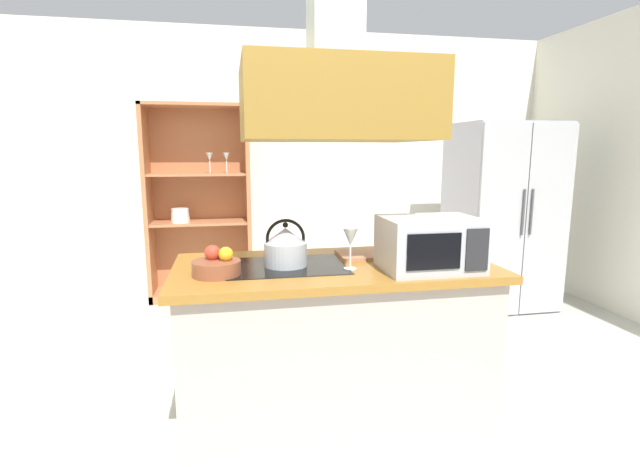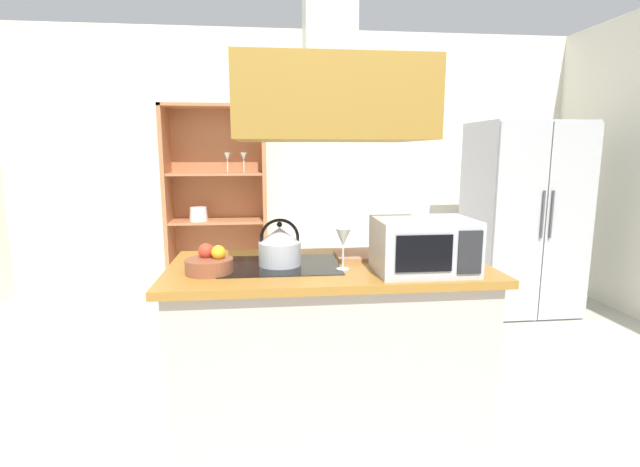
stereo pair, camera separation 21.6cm
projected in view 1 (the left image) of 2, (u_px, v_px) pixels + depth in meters
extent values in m
plane|color=beige|center=(344.00, 451.00, 2.33)|extent=(7.80, 7.80, 0.00)
cube|color=silver|center=(278.00, 163.00, 5.00)|extent=(6.00, 0.12, 2.70)
cube|color=#C0B1A6|center=(332.00, 349.00, 2.50)|extent=(1.55, 0.74, 0.86)
cube|color=#A36D29|center=(333.00, 268.00, 2.43)|extent=(1.63, 0.82, 0.04)
cube|color=black|center=(286.00, 266.00, 2.38)|extent=(0.60, 0.45, 0.00)
cube|color=olive|center=(334.00, 103.00, 2.28)|extent=(0.90, 0.70, 0.36)
cube|color=#AFB2C3|center=(501.00, 216.00, 4.47)|extent=(0.90, 0.72, 1.73)
cube|color=#B5B7BB|center=(501.00, 222.00, 4.06)|extent=(0.44, 0.03, 1.69)
cube|color=#B5B7BB|center=(548.00, 221.00, 4.15)|extent=(0.44, 0.03, 1.69)
cylinder|color=#4C4C51|center=(523.00, 212.00, 4.05)|extent=(0.02, 0.02, 0.40)
cylinder|color=#4C4C51|center=(532.00, 212.00, 4.07)|extent=(0.02, 0.02, 0.40)
cube|color=#B97349|center=(148.00, 204.00, 4.57)|extent=(0.04, 0.40, 1.93)
cube|color=#B97349|center=(248.00, 202.00, 4.75)|extent=(0.04, 0.40, 1.93)
cube|color=#B97349|center=(195.00, 105.00, 4.50)|extent=(1.01, 0.40, 0.03)
cube|color=#B97349|center=(203.00, 292.00, 4.82)|extent=(1.01, 0.40, 0.08)
cube|color=#B97349|center=(200.00, 201.00, 4.85)|extent=(1.01, 0.02, 1.93)
cube|color=#B97349|center=(200.00, 223.00, 4.70)|extent=(0.93, 0.36, 0.02)
cube|color=#B97349|center=(198.00, 174.00, 4.61)|extent=(0.93, 0.36, 0.02)
cylinder|color=white|center=(181.00, 220.00, 4.61)|extent=(0.18, 0.18, 0.05)
cylinder|color=white|center=(180.00, 216.00, 4.60)|extent=(0.17, 0.17, 0.05)
cylinder|color=white|center=(180.00, 211.00, 4.59)|extent=(0.16, 0.16, 0.05)
cylinder|color=silver|center=(210.00, 167.00, 4.58)|extent=(0.01, 0.01, 0.12)
cone|color=silver|center=(210.00, 157.00, 4.57)|extent=(0.07, 0.07, 0.08)
cylinder|color=silver|center=(227.00, 167.00, 4.61)|extent=(0.01, 0.01, 0.12)
cone|color=silver|center=(226.00, 157.00, 4.60)|extent=(0.07, 0.07, 0.08)
cylinder|color=#B4BEC7|center=(286.00, 254.00, 2.37)|extent=(0.22, 0.22, 0.12)
cone|color=#B8B3C5|center=(285.00, 235.00, 2.35)|extent=(0.20, 0.20, 0.08)
sphere|color=black|center=(285.00, 225.00, 2.34)|extent=(0.03, 0.03, 0.03)
torus|color=black|center=(286.00, 238.00, 2.35)|extent=(0.20, 0.02, 0.20)
cube|color=tan|center=(369.00, 254.00, 2.61)|extent=(0.34, 0.25, 0.02)
cube|color=#B7BABF|center=(430.00, 244.00, 2.28)|extent=(0.46, 0.34, 0.26)
cube|color=black|center=(434.00, 252.00, 2.11)|extent=(0.26, 0.01, 0.17)
cube|color=#262628|center=(477.00, 250.00, 2.15)|extent=(0.11, 0.01, 0.20)
cylinder|color=silver|center=(350.00, 269.00, 2.32)|extent=(0.06, 0.06, 0.01)
cylinder|color=silver|center=(350.00, 257.00, 2.31)|extent=(0.01, 0.01, 0.11)
cone|color=silver|center=(350.00, 237.00, 2.29)|extent=(0.08, 0.08, 0.09)
cylinder|color=brown|center=(216.00, 268.00, 2.20)|extent=(0.23, 0.23, 0.07)
sphere|color=yellow|center=(226.00, 254.00, 2.20)|extent=(0.07, 0.07, 0.07)
sphere|color=red|center=(213.00, 253.00, 2.22)|extent=(0.08, 0.08, 0.08)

